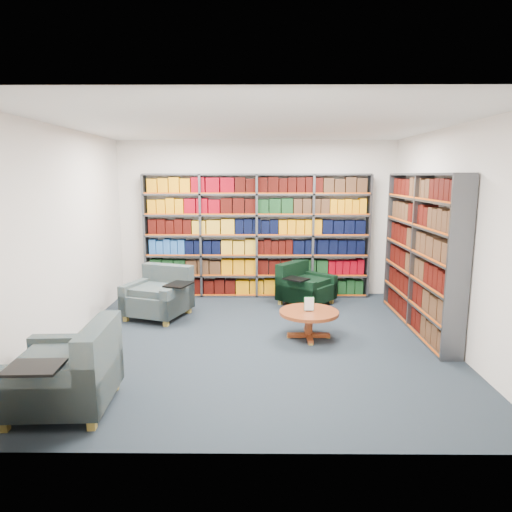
{
  "coord_description": "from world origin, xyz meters",
  "views": [
    {
      "loc": [
        0.05,
        -5.8,
        2.18
      ],
      "look_at": [
        0.0,
        0.6,
        1.05
      ],
      "focal_mm": 32.0,
      "sensor_mm": 36.0,
      "label": 1
    }
  ],
  "objects_px": {
    "chair_teal_left": "(161,296)",
    "chair_teal_front": "(72,375)",
    "chair_green_right": "(303,287)",
    "coffee_table": "(309,316)"
  },
  "relations": [
    {
      "from": "chair_green_right",
      "to": "chair_teal_front",
      "type": "xyz_separation_m",
      "value": [
        -2.51,
        -3.65,
        0.05
      ]
    },
    {
      "from": "chair_green_right",
      "to": "chair_teal_front",
      "type": "distance_m",
      "value": 4.42
    },
    {
      "from": "chair_green_right",
      "to": "chair_teal_front",
      "type": "height_order",
      "value": "chair_teal_front"
    },
    {
      "from": "chair_green_right",
      "to": "coffee_table",
      "type": "bearing_deg",
      "value": -92.5
    },
    {
      "from": "chair_teal_left",
      "to": "chair_teal_front",
      "type": "relative_size",
      "value": 1.03
    },
    {
      "from": "coffee_table",
      "to": "chair_teal_front",
      "type": "bearing_deg",
      "value": -141.49
    },
    {
      "from": "chair_teal_left",
      "to": "chair_teal_front",
      "type": "height_order",
      "value": "chair_teal_front"
    },
    {
      "from": "chair_green_right",
      "to": "coffee_table",
      "type": "xyz_separation_m",
      "value": [
        -0.07,
        -1.71,
        0.02
      ]
    },
    {
      "from": "chair_teal_left",
      "to": "chair_green_right",
      "type": "bearing_deg",
      "value": 17.44
    },
    {
      "from": "chair_teal_left",
      "to": "coffee_table",
      "type": "distance_m",
      "value": 2.43
    }
  ]
}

